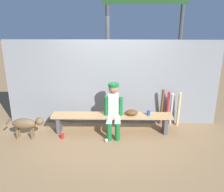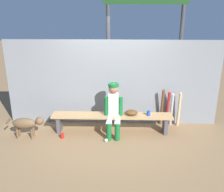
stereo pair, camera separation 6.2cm
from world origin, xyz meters
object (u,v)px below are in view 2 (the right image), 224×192
baseball_glove (131,113)px  baseball (106,140)px  cup_on_ground (62,136)px  bat_aluminum_silver (172,110)px  bat_aluminum_red (168,109)px  dugout_bench (112,118)px  bat_wood_natural (179,110)px  player_seated (113,108)px  bat_wood_dark (162,107)px  cup_on_bench (149,113)px  scoreboard (148,2)px  dog (27,123)px

baseball_glove → baseball: (-0.55, -0.46, -0.45)m
baseball_glove → cup_on_ground: bearing=-168.0°
bat_aluminum_silver → baseball: bat_aluminum_silver is taller
bat_aluminum_red → cup_on_ground: size_ratio=7.79×
dugout_bench → bat_wood_natural: (1.58, 0.35, 0.09)m
player_seated → baseball: player_seated is taller
player_seated → bat_wood_natural: bearing=16.6°
player_seated → baseball: size_ratio=15.78×
bat_wood_dark → bat_wood_natural: (0.40, -0.03, -0.04)m
dugout_bench → bat_wood_natural: bat_wood_natural is taller
bat_wood_natural → cup_on_bench: 0.84m
baseball_glove → bat_wood_natural: size_ratio=0.33×
bat_wood_dark → bat_aluminum_red: bearing=4.8°
baseball_glove → bat_aluminum_red: size_ratio=0.33×
bat_aluminum_silver → scoreboard: 2.62m
player_seated → bat_aluminum_red: size_ratio=1.36×
player_seated → baseball_glove: (0.40, 0.11, -0.14)m
bat_wood_dark → baseball: (-1.29, -0.84, -0.43)m
baseball_glove → bat_aluminum_silver: (0.97, 0.36, -0.07)m
player_seated → bat_aluminum_silver: bearing=18.8°
bat_aluminum_red → bat_wood_dark: bearing=-175.2°
baseball_glove → player_seated: bearing=-165.3°
dog → bat_aluminum_silver: bearing=11.6°
bat_wood_natural → baseball: bat_wood_natural is taller
player_seated → dugout_bench: bearing=107.3°
cup_on_ground → cup_on_bench: (1.90, 0.31, 0.43)m
bat_aluminum_silver → dog: (-3.25, -0.67, -0.08)m
bat_wood_natural → cup_on_ground: bearing=-165.7°
baseball → cup_on_ground: size_ratio=0.67×
player_seated → bat_wood_dark: bearing=23.0°
bat_wood_dark → bat_aluminum_red: (0.15, 0.01, -0.04)m
dugout_bench → scoreboard: size_ratio=0.68×
bat_wood_dark → bat_aluminum_silver: bat_wood_dark is taller
dog → bat_wood_natural: bearing=10.9°
baseball_glove → cup_on_ground: size_ratio=2.55×
dog → baseball: bearing=-5.1°
player_seated → baseball_glove: 0.44m
dugout_bench → player_seated: 0.31m
bat_aluminum_silver → cup_on_ground: bearing=-164.6°
player_seated → baseball: (-0.15, -0.36, -0.59)m
cup_on_bench → cup_on_ground: bearing=-170.7°
baseball → bat_aluminum_red: bearing=30.8°
bat_aluminum_red → dog: 3.24m
cup_on_ground → cup_on_bench: cup_on_bench is taller
player_seated → dog: player_seated is taller
player_seated → baseball_glove: bearing=14.7°
dugout_bench → bat_wood_dark: size_ratio=2.90×
cup_on_ground → dog: (-0.76, 0.02, 0.28)m
player_seated → bat_aluminum_red: player_seated is taller
bat_aluminum_red → dugout_bench: bearing=-163.5°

